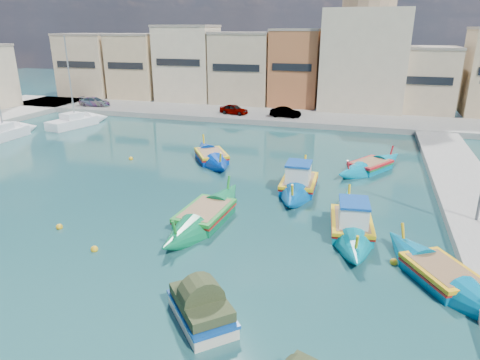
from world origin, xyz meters
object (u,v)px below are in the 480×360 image
at_px(luzzu_cyan_south, 441,276).
at_px(tender_near, 202,309).
at_px(luzzu_turquoise_cabin, 351,225).
at_px(luzzu_blue_south, 205,216).
at_px(yacht_midnorth, 14,132).
at_px(luzzu_green, 212,157).
at_px(yacht_north, 85,121).
at_px(luzzu_blue_cabin, 299,185).
at_px(church_block, 365,45).
at_px(luzzu_cyan_mid, 370,167).

height_order(luzzu_cyan_south, tender_near, luzzu_cyan_south).
distance_m(luzzu_turquoise_cabin, luzzu_blue_south, 8.08).
height_order(luzzu_turquoise_cabin, tender_near, luzzu_turquoise_cabin).
bearing_deg(luzzu_cyan_south, luzzu_turquoise_cabin, 136.05).
xyz_separation_m(luzzu_turquoise_cabin, luzzu_cyan_south, (3.99, -3.84, -0.10)).
distance_m(luzzu_blue_south, yacht_midnorth, 29.43).
bearing_deg(yacht_midnorth, luzzu_green, -5.90).
bearing_deg(yacht_midnorth, tender_near, -36.55).
relative_size(luzzu_cyan_south, yacht_north, 0.75).
xyz_separation_m(tender_near, yacht_midnorth, (-29.26, 21.69, -0.07)).
relative_size(luzzu_turquoise_cabin, luzzu_blue_cabin, 1.07).
relative_size(luzzu_blue_south, yacht_north, 0.94).
relative_size(luzzu_blue_cabin, luzzu_cyan_south, 1.14).
relative_size(luzzu_turquoise_cabin, yacht_north, 0.91).
height_order(church_block, luzzu_blue_cabin, church_block).
relative_size(church_block, luzzu_cyan_south, 2.42).
bearing_deg(luzzu_turquoise_cabin, luzzu_blue_cabin, 124.73).
distance_m(luzzu_cyan_mid, luzzu_cyan_south, 15.52).
height_order(luzzu_cyan_south, yacht_midnorth, yacht_midnorth).
distance_m(luzzu_cyan_mid, luzzu_green, 12.67).
relative_size(tender_near, yacht_north, 0.34).
bearing_deg(luzzu_blue_south, luzzu_cyan_south, -13.05).
bearing_deg(luzzu_green, luzzu_blue_cabin, -29.95).
bearing_deg(church_block, yacht_midnorth, -144.08).
distance_m(luzzu_blue_south, yacht_north, 30.38).
height_order(church_block, yacht_north, church_block).
bearing_deg(yacht_north, luzzu_blue_cabin, -27.06).
distance_m(luzzu_blue_cabin, luzzu_cyan_south, 12.10).
distance_m(luzzu_blue_cabin, luzzu_green, 9.29).
bearing_deg(yacht_north, church_block, 30.19).
xyz_separation_m(luzzu_blue_cabin, luzzu_green, (-8.04, 4.64, -0.10)).
relative_size(luzzu_blue_cabin, yacht_midnorth, 0.84).
xyz_separation_m(luzzu_turquoise_cabin, yacht_midnorth, (-34.19, 12.39, 0.06)).
distance_m(church_block, tender_near, 46.57).
xyz_separation_m(church_block, luzzu_blue_cabin, (-2.76, -30.98, -8.02)).
bearing_deg(tender_near, church_block, 85.10).
bearing_deg(luzzu_green, yacht_midnorth, 174.10).
bearing_deg(luzzu_cyan_south, luzzu_cyan_mid, 101.89).
xyz_separation_m(luzzu_cyan_mid, luzzu_green, (-12.61, -1.26, 0.02)).
distance_m(luzzu_green, luzzu_blue_south, 11.77).
xyz_separation_m(luzzu_blue_cabin, yacht_north, (-26.88, 13.73, 0.03)).
bearing_deg(yacht_north, luzzu_turquoise_cabin, -32.03).
height_order(church_block, luzzu_cyan_south, church_block).
height_order(church_block, luzzu_green, church_block).
xyz_separation_m(church_block, tender_near, (-3.92, -45.72, -7.92)).
bearing_deg(luzzu_cyan_mid, luzzu_green, -174.28).
relative_size(luzzu_cyan_mid, luzzu_blue_south, 0.83).
bearing_deg(luzzu_cyan_mid, luzzu_blue_south, -125.35).
bearing_deg(luzzu_turquoise_cabin, church_block, 91.59).
distance_m(luzzu_cyan_south, yacht_north, 41.60).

